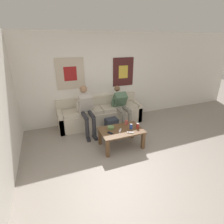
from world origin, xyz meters
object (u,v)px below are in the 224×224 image
Objects in this scene: drink_can_red at (138,126)px; cell_phone at (110,133)px; person_seated_adult at (86,108)px; game_controller_near_left at (130,132)px; backpack at (112,127)px; game_controller_near_right at (120,131)px; couch at (100,114)px; pillar_candle at (126,123)px; drink_can_blue at (131,126)px; ceramic_bowl at (111,127)px; coffee_table at (121,133)px; person_seated_teen at (121,105)px.

drink_can_red is 0.82× the size of cell_phone.
person_seated_adult is 1.40m from game_controller_near_left.
backpack is at bearing -32.23° from person_seated_adult.
backpack is 2.98× the size of game_controller_near_left.
game_controller_near_right is at bearing -63.92° from person_seated_adult.
couch reaches higher than game_controller_near_right.
person_seated_adult is 1.10m from cell_phone.
pillar_candle is 0.94× the size of drink_can_blue.
person_seated_adult is at bearing 112.42° from ceramic_bowl.
coffee_table is at bearing 42.65° from game_controller_near_right.
pillar_candle is 0.78× the size of cell_phone.
game_controller_near_right is (0.51, -1.04, -0.24)m from person_seated_adult.
backpack is 2.84× the size of cell_phone.
drink_can_blue is at bearing -89.45° from pillar_candle.
backpack is 0.76m from drink_can_blue.
ceramic_bowl is (-0.65, -0.88, -0.16)m from person_seated_teen.
game_controller_near_left reaches higher than cell_phone.
game_controller_near_right is (-0.43, 0.03, -0.05)m from drink_can_red.
person_seated_adult is 7.82× the size of ceramic_bowl.
person_seated_teen reaches higher than backpack.
ceramic_bowl is at bearing -67.58° from person_seated_adult.
coffee_table is 7.84× the size of drink_can_red.
couch is at bearing 34.22° from person_seated_adult.
drink_can_blue is at bearing 1.54° from cell_phone.
coffee_table is 0.11m from game_controller_near_right.
person_seated_teen is at bearing 75.06° from game_controller_near_left.
coffee_table is 0.26m from game_controller_near_left.
person_seated_teen is 1.18m from game_controller_near_right.
ceramic_bowl is 0.21m from cell_phone.
person_seated_adult reaches higher than backpack.
coffee_table is 6.77× the size of game_controller_near_left.
person_seated_adult reaches higher than drink_can_blue.
drink_can_blue is at bearing -72.44° from backpack.
drink_can_red reaches higher than coffee_table.
couch reaches higher than backpack.
cell_phone is (-0.09, -0.19, -0.03)m from ceramic_bowl.
coffee_table is at bearing -138.22° from pillar_candle.
drink_can_red is 0.86× the size of game_controller_near_left.
person_seated_adult is 1.11× the size of person_seated_teen.
ceramic_bowl is at bearing 65.69° from cell_phone.
person_seated_adult is (-0.48, -0.33, 0.38)m from couch.
couch is at bearing 91.10° from game_controller_near_right.
couch is 17.67× the size of game_controller_near_right.
drink_can_red is at bearing -62.42° from backpack.
person_seated_teen is at bearing 55.29° from cell_phone.
person_seated_teen is 7.70× the size of game_controller_near_left.
game_controller_near_left is (-0.25, -0.13, -0.05)m from drink_can_red.
game_controller_near_left is at bearing -82.31° from backpack.
person_seated_adult is at bearing 147.77° from backpack.
coffee_table reaches higher than backpack.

